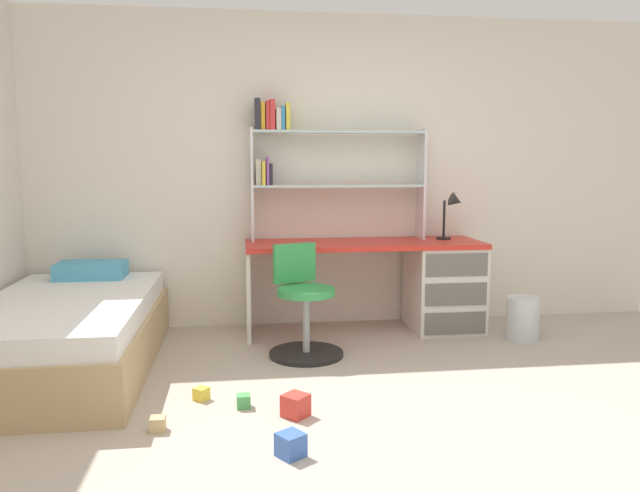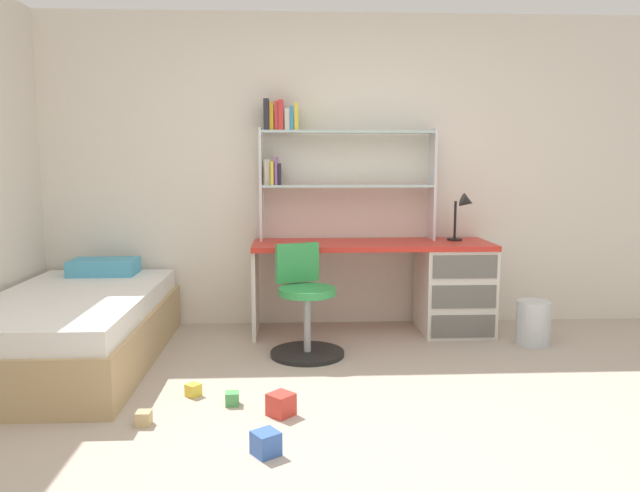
% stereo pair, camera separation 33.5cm
% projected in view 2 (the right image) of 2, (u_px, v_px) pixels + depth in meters
% --- Properties ---
extents(ground_plane, '(5.79, 5.59, 0.02)m').
position_uv_depth(ground_plane, '(371.00, 446.00, 2.92)').
color(ground_plane, '#B2A393').
extents(room_shell, '(5.79, 5.59, 2.54)m').
position_uv_depth(room_shell, '(163.00, 174.00, 3.87)').
color(room_shell, silver).
rests_on(room_shell, ground_plane).
extents(desk, '(1.87, 0.60, 0.73)m').
position_uv_depth(desk, '(433.00, 282.00, 4.86)').
color(desk, red).
rests_on(desk, ground_plane).
extents(bookshelf_hutch, '(1.41, 0.22, 1.11)m').
position_uv_depth(bookshelf_hutch, '(321.00, 155.00, 4.86)').
color(bookshelf_hutch, silver).
rests_on(bookshelf_hutch, desk).
extents(desk_lamp, '(0.20, 0.16, 0.38)m').
position_uv_depth(desk_lamp, '(464.00, 209.00, 4.85)').
color(desk_lamp, black).
rests_on(desk_lamp, desk).
extents(swivel_chair, '(0.52, 0.52, 0.77)m').
position_uv_depth(swivel_chair, '(306.00, 312.00, 4.27)').
color(swivel_chair, black).
rests_on(swivel_chair, ground_plane).
extents(bed_platform, '(1.07, 1.96, 0.60)m').
position_uv_depth(bed_platform, '(74.00, 328.00, 4.10)').
color(bed_platform, tan).
rests_on(bed_platform, ground_plane).
extents(waste_bin, '(0.25, 0.25, 0.33)m').
position_uv_depth(waste_bin, '(533.00, 323.00, 4.53)').
color(waste_bin, silver).
rests_on(waste_bin, ground_plane).
extents(toy_block_natural_0, '(0.07, 0.07, 0.07)m').
position_uv_depth(toy_block_natural_0, '(144.00, 418.00, 3.13)').
color(toy_block_natural_0, tan).
rests_on(toy_block_natural_0, ground_plane).
extents(toy_block_yellow_1, '(0.10, 0.10, 0.07)m').
position_uv_depth(toy_block_yellow_1, '(193.00, 390.00, 3.53)').
color(toy_block_yellow_1, gold).
rests_on(toy_block_yellow_1, ground_plane).
extents(toy_block_blue_2, '(0.15, 0.15, 0.11)m').
position_uv_depth(toy_block_blue_2, '(266.00, 443.00, 2.81)').
color(toy_block_blue_2, '#3860B7').
rests_on(toy_block_blue_2, ground_plane).
extents(toy_block_red_3, '(0.17, 0.17, 0.12)m').
position_uv_depth(toy_block_red_3, '(281.00, 404.00, 3.26)').
color(toy_block_red_3, red).
rests_on(toy_block_red_3, ground_plane).
extents(toy_block_green_4, '(0.08, 0.08, 0.07)m').
position_uv_depth(toy_block_green_4, '(232.00, 399.00, 3.40)').
color(toy_block_green_4, '#479E51').
rests_on(toy_block_green_4, ground_plane).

